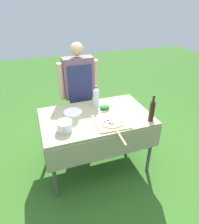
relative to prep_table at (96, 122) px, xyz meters
The scene contains 9 objects.
ground_plane 0.68m from the prep_table, ahead, with size 12.00×12.00×0.00m, color #2D5B1E.
prep_table is the anchor object (origin of this frame).
person_cook 0.64m from the prep_table, 94.25° to the left, with size 0.57×0.19×1.51m.
pizza_on_peel 0.26m from the prep_table, 60.50° to the right, with size 0.39×0.63×0.05m.
oil_bottle 0.68m from the prep_table, 29.07° to the right, with size 0.06×0.06×0.32m.
water_bottle 0.32m from the prep_table, 69.80° to the left, with size 0.08×0.08×0.28m.
herb_container 0.22m from the prep_table, 34.55° to the left, with size 0.16×0.12×0.06m.
mixing_tub 0.46m from the prep_table, 157.37° to the right, with size 0.17×0.17×0.10m, color silver.
plate_stack 0.30m from the prep_table, 152.29° to the left, with size 0.23×0.23×0.03m.
Camera 1 is at (-0.63, -1.95, 2.00)m, focal length 32.00 mm.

